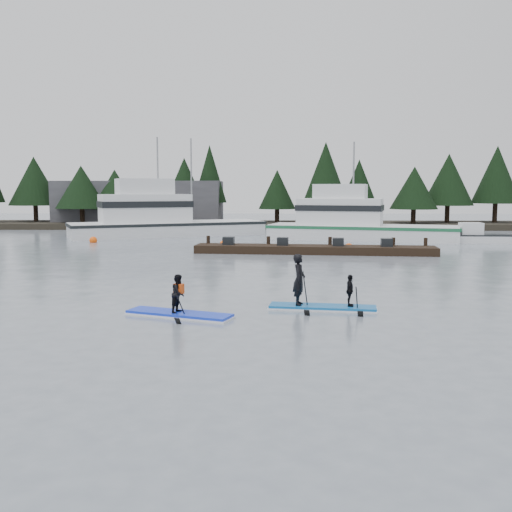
{
  "coord_description": "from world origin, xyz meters",
  "views": [
    {
      "loc": [
        0.73,
        -18.98,
        3.98
      ],
      "look_at": [
        0.0,
        6.0,
        1.1
      ],
      "focal_mm": 40.0,
      "sensor_mm": 36.0,
      "label": 1
    }
  ],
  "objects_px": {
    "fishing_boat_medium": "(356,232)",
    "floating_dock": "(314,250)",
    "paddleboard_solo": "(179,304)",
    "fishing_boat_large": "(162,228)",
    "paddleboard_duo": "(317,292)"
  },
  "relations": [
    {
      "from": "fishing_boat_large",
      "to": "paddleboard_duo",
      "type": "distance_m",
      "value": 32.78
    },
    {
      "from": "floating_dock",
      "to": "paddleboard_duo",
      "type": "bearing_deg",
      "value": -88.56
    },
    {
      "from": "fishing_boat_large",
      "to": "fishing_boat_medium",
      "type": "xyz_separation_m",
      "value": [
        16.54,
        -3.06,
        -0.09
      ]
    },
    {
      "from": "paddleboard_duo",
      "to": "floating_dock",
      "type": "bearing_deg",
      "value": 93.98
    },
    {
      "from": "fishing_boat_large",
      "to": "paddleboard_duo",
      "type": "height_order",
      "value": "fishing_boat_large"
    },
    {
      "from": "fishing_boat_medium",
      "to": "paddleboard_solo",
      "type": "relative_size",
      "value": 4.38
    },
    {
      "from": "fishing_boat_medium",
      "to": "floating_dock",
      "type": "height_order",
      "value": "fishing_boat_medium"
    },
    {
      "from": "fishing_boat_medium",
      "to": "paddleboard_solo",
      "type": "xyz_separation_m",
      "value": [
        -9.8,
        -28.99,
        -0.24
      ]
    },
    {
      "from": "fishing_boat_large",
      "to": "floating_dock",
      "type": "bearing_deg",
      "value": -72.99
    },
    {
      "from": "fishing_boat_medium",
      "to": "paddleboard_solo",
      "type": "bearing_deg",
      "value": -93.48
    },
    {
      "from": "paddleboard_solo",
      "to": "paddleboard_duo",
      "type": "relative_size",
      "value": 0.97
    },
    {
      "from": "fishing_boat_medium",
      "to": "floating_dock",
      "type": "xyz_separation_m",
      "value": [
        -4.2,
        -10.7,
        -0.38
      ]
    },
    {
      "from": "fishing_boat_large",
      "to": "paddleboard_solo",
      "type": "height_order",
      "value": "fishing_boat_large"
    },
    {
      "from": "fishing_boat_large",
      "to": "paddleboard_solo",
      "type": "distance_m",
      "value": 32.75
    },
    {
      "from": "fishing_boat_large",
      "to": "floating_dock",
      "type": "xyz_separation_m",
      "value": [
        12.34,
        -13.75,
        -0.47
      ]
    }
  ]
}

